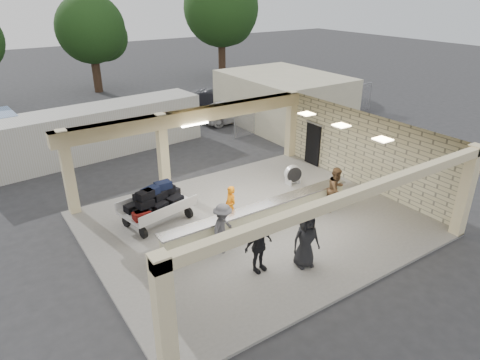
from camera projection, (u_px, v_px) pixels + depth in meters
ground at (253, 225)px, 16.56m from camera, size 120.00×120.00×0.00m
pavilion at (248, 186)px, 16.61m from camera, size 12.01×10.00×3.55m
baggage_counter at (261, 217)px, 15.94m from camera, size 8.20×0.58×0.98m
luggage_cart at (155, 202)px, 16.19m from camera, size 2.89×2.11×1.53m
drum_fan at (293, 174)px, 19.56m from camera, size 0.84×0.48×0.89m
baggage_handler at (230, 207)px, 15.98m from camera, size 0.34×0.60×1.62m
passenger_a at (336, 189)px, 17.07m from camera, size 0.97×0.60×1.85m
passenger_b at (259, 246)px, 13.38m from camera, size 1.11×0.49×1.84m
passenger_c at (223, 228)px, 14.39m from camera, size 1.19×0.99×1.80m
passenger_d at (306, 240)px, 13.62m from camera, size 0.99×0.59×1.90m
car_white_a at (233, 111)px, 29.10m from camera, size 4.74×2.30×1.35m
car_white_b at (275, 99)px, 31.95m from camera, size 4.73×2.44×1.42m
car_dark at (215, 101)px, 31.08m from camera, size 4.68×4.32×1.57m
container_white at (95, 131)px, 22.98m from camera, size 12.15×3.48×2.60m
fence at (310, 107)px, 28.50m from camera, size 12.06×0.06×2.03m
tree_mid at (94, 31)px, 35.45m from camera, size 6.00×5.60×8.00m
tree_right at (223, 11)px, 40.25m from camera, size 7.20×7.00×10.00m
adjacent_building at (283, 99)px, 28.27m from camera, size 6.00×8.00×3.20m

